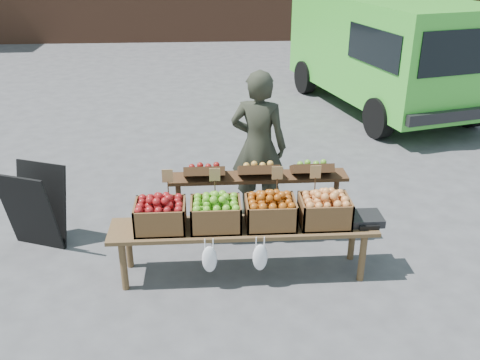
{
  "coord_description": "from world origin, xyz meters",
  "views": [
    {
      "loc": [
        -0.63,
        -4.97,
        3.26
      ],
      "look_at": [
        -0.3,
        0.23,
        0.85
      ],
      "focal_mm": 40.0,
      "sensor_mm": 36.0,
      "label": 1
    }
  ],
  "objects_px": {
    "chalkboard_sign": "(35,207)",
    "crate_golden_apples": "(160,216)",
    "crate_red_apples": "(270,213)",
    "crate_green_apples": "(325,211)",
    "vendor": "(258,146)",
    "display_bench": "(243,250)",
    "back_table": "(258,198)",
    "weighing_scale": "(365,218)",
    "crate_russet_pears": "(216,214)",
    "delivery_van": "(384,54)"
  },
  "relations": [
    {
      "from": "chalkboard_sign",
      "to": "crate_russet_pears",
      "type": "height_order",
      "value": "chalkboard_sign"
    },
    {
      "from": "chalkboard_sign",
      "to": "crate_red_apples",
      "type": "xyz_separation_m",
      "value": [
        2.55,
        -0.72,
        0.23
      ]
    },
    {
      "from": "crate_red_apples",
      "to": "crate_green_apples",
      "type": "height_order",
      "value": "same"
    },
    {
      "from": "delivery_van",
      "to": "chalkboard_sign",
      "type": "distance_m",
      "value": 7.41
    },
    {
      "from": "crate_golden_apples",
      "to": "weighing_scale",
      "type": "height_order",
      "value": "crate_golden_apples"
    },
    {
      "from": "delivery_van",
      "to": "weighing_scale",
      "type": "xyz_separation_m",
      "value": [
        -1.93,
        -5.68,
        -0.48
      ]
    },
    {
      "from": "chalkboard_sign",
      "to": "crate_red_apples",
      "type": "relative_size",
      "value": 1.92
    },
    {
      "from": "back_table",
      "to": "crate_green_apples",
      "type": "height_order",
      "value": "back_table"
    },
    {
      "from": "crate_golden_apples",
      "to": "crate_russet_pears",
      "type": "height_order",
      "value": "same"
    },
    {
      "from": "display_bench",
      "to": "crate_golden_apples",
      "type": "relative_size",
      "value": 5.4
    },
    {
      "from": "vendor",
      "to": "crate_golden_apples",
      "type": "bearing_deg",
      "value": 66.32
    },
    {
      "from": "crate_golden_apples",
      "to": "crate_red_apples",
      "type": "height_order",
      "value": "same"
    },
    {
      "from": "back_table",
      "to": "crate_golden_apples",
      "type": "relative_size",
      "value": 4.2
    },
    {
      "from": "chalkboard_sign",
      "to": "weighing_scale",
      "type": "distance_m",
      "value": 3.6
    },
    {
      "from": "vendor",
      "to": "crate_red_apples",
      "type": "distance_m",
      "value": 1.29
    },
    {
      "from": "chalkboard_sign",
      "to": "back_table",
      "type": "relative_size",
      "value": 0.46
    },
    {
      "from": "display_bench",
      "to": "crate_red_apples",
      "type": "height_order",
      "value": "crate_red_apples"
    },
    {
      "from": "vendor",
      "to": "display_bench",
      "type": "distance_m",
      "value": 1.45
    },
    {
      "from": "display_bench",
      "to": "crate_green_apples",
      "type": "height_order",
      "value": "crate_green_apples"
    },
    {
      "from": "delivery_van",
      "to": "chalkboard_sign",
      "type": "xyz_separation_m",
      "value": [
        -5.46,
        -4.97,
        -0.61
      ]
    },
    {
      "from": "vendor",
      "to": "crate_green_apples",
      "type": "distance_m",
      "value": 1.4
    },
    {
      "from": "crate_russet_pears",
      "to": "back_table",
      "type": "bearing_deg",
      "value": 55.56
    },
    {
      "from": "chalkboard_sign",
      "to": "vendor",
      "type": "bearing_deg",
      "value": 33.66
    },
    {
      "from": "crate_green_apples",
      "to": "weighing_scale",
      "type": "xyz_separation_m",
      "value": [
        0.43,
        0.0,
        -0.1
      ]
    },
    {
      "from": "weighing_scale",
      "to": "chalkboard_sign",
      "type": "bearing_deg",
      "value": 168.51
    },
    {
      "from": "crate_red_apples",
      "to": "crate_green_apples",
      "type": "distance_m",
      "value": 0.55
    },
    {
      "from": "weighing_scale",
      "to": "crate_red_apples",
      "type": "bearing_deg",
      "value": 180.0
    },
    {
      "from": "crate_red_apples",
      "to": "weighing_scale",
      "type": "relative_size",
      "value": 1.47
    },
    {
      "from": "crate_russet_pears",
      "to": "weighing_scale",
      "type": "xyz_separation_m",
      "value": [
        1.52,
        0.0,
        -0.1
      ]
    },
    {
      "from": "crate_green_apples",
      "to": "crate_red_apples",
      "type": "bearing_deg",
      "value": 180.0
    },
    {
      "from": "chalkboard_sign",
      "to": "weighing_scale",
      "type": "bearing_deg",
      "value": 9.97
    },
    {
      "from": "vendor",
      "to": "display_bench",
      "type": "relative_size",
      "value": 0.69
    },
    {
      "from": "display_bench",
      "to": "crate_green_apples",
      "type": "relative_size",
      "value": 5.4
    },
    {
      "from": "vendor",
      "to": "back_table",
      "type": "bearing_deg",
      "value": 101.59
    },
    {
      "from": "chalkboard_sign",
      "to": "display_bench",
      "type": "distance_m",
      "value": 2.4
    },
    {
      "from": "delivery_van",
      "to": "crate_green_apples",
      "type": "bearing_deg",
      "value": -126.99
    },
    {
      "from": "crate_russet_pears",
      "to": "crate_green_apples",
      "type": "height_order",
      "value": "same"
    },
    {
      "from": "vendor",
      "to": "display_bench",
      "type": "height_order",
      "value": "vendor"
    },
    {
      "from": "crate_green_apples",
      "to": "delivery_van",
      "type": "bearing_deg",
      "value": 67.46
    },
    {
      "from": "crate_russet_pears",
      "to": "vendor",
      "type": "bearing_deg",
      "value": 66.66
    },
    {
      "from": "vendor",
      "to": "crate_green_apples",
      "type": "bearing_deg",
      "value": 130.73
    },
    {
      "from": "crate_red_apples",
      "to": "weighing_scale",
      "type": "height_order",
      "value": "crate_red_apples"
    },
    {
      "from": "delivery_van",
      "to": "chalkboard_sign",
      "type": "relative_size",
      "value": 5.07
    },
    {
      "from": "display_bench",
      "to": "back_table",
      "type": "bearing_deg",
      "value": 73.11
    },
    {
      "from": "chalkboard_sign",
      "to": "back_table",
      "type": "height_order",
      "value": "back_table"
    },
    {
      "from": "chalkboard_sign",
      "to": "back_table",
      "type": "bearing_deg",
      "value": 21.53
    },
    {
      "from": "crate_golden_apples",
      "to": "crate_russet_pears",
      "type": "xyz_separation_m",
      "value": [
        0.55,
        0.0,
        0.0
      ]
    },
    {
      "from": "crate_red_apples",
      "to": "weighing_scale",
      "type": "xyz_separation_m",
      "value": [
        0.97,
        0.0,
        -0.1
      ]
    },
    {
      "from": "chalkboard_sign",
      "to": "crate_golden_apples",
      "type": "bearing_deg",
      "value": -4.81
    },
    {
      "from": "back_table",
      "to": "delivery_van",
      "type": "bearing_deg",
      "value": 59.15
    }
  ]
}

